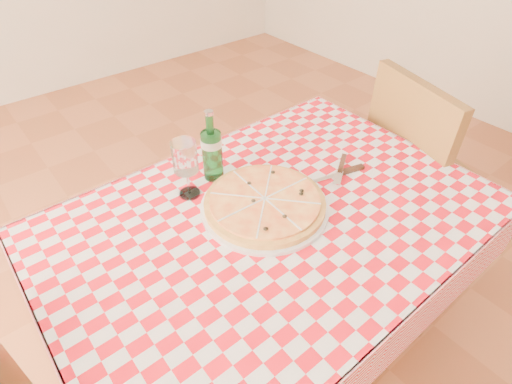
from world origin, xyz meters
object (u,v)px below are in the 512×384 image
dining_table (273,238)px  water_bottle (212,146)px  chair_near (417,171)px  wine_glass (186,169)px  pizza_plate (265,202)px

dining_table → water_bottle: water_bottle is taller
chair_near → wine_glass: size_ratio=5.11×
dining_table → wine_glass: size_ratio=6.33×
chair_near → wine_glass: 1.01m
chair_near → water_bottle: 0.92m
dining_table → chair_near: size_ratio=1.24×
pizza_plate → dining_table: bearing=-85.8°
water_bottle → wine_glass: size_ratio=1.27×
wine_glass → water_bottle: bearing=13.4°
dining_table → chair_near: bearing=-1.1°
dining_table → wine_glass: 0.34m
pizza_plate → chair_near: bearing=-3.9°
chair_near → pizza_plate: 0.83m
dining_table → pizza_plate: 0.13m
chair_near → pizza_plate: bearing=-166.9°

